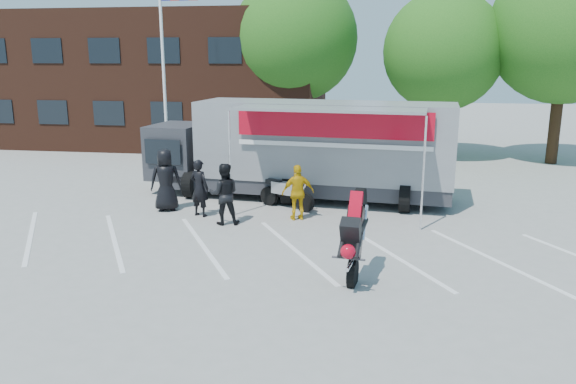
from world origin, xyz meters
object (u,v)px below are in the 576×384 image
(flagpole, at_px, (169,48))
(parked_motorcycle, at_px, (287,208))
(stunt_bike_rider, at_px, (357,274))
(spectator_leather_a, at_px, (166,180))
(tree_left, at_px, (295,39))
(tree_mid, at_px, (443,52))
(transporter_truck, at_px, (309,198))
(spectator_leather_b, at_px, (199,188))
(spectator_hivis, at_px, (298,192))
(spectator_leather_c, at_px, (224,194))
(tree_right, at_px, (566,29))

(flagpole, bearing_deg, parked_motorcycle, -42.42)
(stunt_bike_rider, distance_m, spectator_leather_a, 7.61)
(tree_left, bearing_deg, tree_mid, -8.13)
(transporter_truck, height_order, spectator_leather_a, spectator_leather_a)
(spectator_leather_b, bearing_deg, flagpole, -42.24)
(spectator_leather_a, relative_size, spectator_hivis, 1.18)
(transporter_truck, distance_m, stunt_bike_rider, 6.94)
(parked_motorcycle, xyz_separation_m, spectator_leather_b, (-2.45, -1.26, 0.87))
(spectator_leather_b, relative_size, spectator_hivis, 1.05)
(transporter_truck, xyz_separation_m, spectator_leather_a, (-4.23, -2.25, 0.97))
(transporter_truck, bearing_deg, flagpole, 155.11)
(transporter_truck, xyz_separation_m, stunt_bike_rider, (1.89, -6.68, 0.00))
(flagpole, distance_m, spectator_leather_b, 8.28)
(spectator_leather_c, distance_m, spectator_hivis, 2.16)
(tree_right, relative_size, stunt_bike_rider, 4.19)
(tree_mid, bearing_deg, tree_left, 171.87)
(stunt_bike_rider, height_order, spectator_hivis, spectator_hivis)
(tree_mid, height_order, stunt_bike_rider, tree_mid)
(stunt_bike_rider, relative_size, spectator_leather_b, 1.25)
(spectator_leather_c, height_order, spectator_hivis, spectator_leather_c)
(flagpole, bearing_deg, tree_right, 15.48)
(spectator_leather_b, bearing_deg, stunt_bike_rider, 162.31)
(spectator_leather_a, distance_m, spectator_hivis, 4.23)
(transporter_truck, relative_size, spectator_leather_b, 5.91)
(tree_right, distance_m, spectator_hivis, 15.64)
(spectator_leather_a, xyz_separation_m, spectator_leather_c, (2.19, -1.16, -0.09))
(parked_motorcycle, relative_size, spectator_leather_c, 1.17)
(spectator_leather_b, bearing_deg, transporter_truck, -116.40)
(flagpole, height_order, spectator_hivis, flagpole)
(tree_left, bearing_deg, spectator_hivis, -81.23)
(stunt_bike_rider, distance_m, spectator_leather_b, 6.35)
(tree_left, bearing_deg, tree_right, -7.13)
(transporter_truck, relative_size, spectator_leather_c, 5.78)
(stunt_bike_rider, distance_m, spectator_leather_c, 5.18)
(flagpole, height_order, tree_right, tree_right)
(flagpole, height_order, stunt_bike_rider, flagpole)
(tree_right, relative_size, transporter_truck, 0.89)
(flagpole, bearing_deg, tree_left, 54.72)
(flagpole, distance_m, spectator_leather_a, 7.46)
(spectator_leather_b, relative_size, spectator_leather_c, 0.98)
(flagpole, bearing_deg, stunt_bike_rider, -52.13)
(tree_left, relative_size, tree_mid, 1.13)
(flagpole, height_order, spectator_leather_a, flagpole)
(parked_motorcycle, xyz_separation_m, spectator_leather_a, (-3.68, -0.80, 0.97))
(stunt_bike_rider, bearing_deg, tree_mid, 85.65)
(parked_motorcycle, bearing_deg, stunt_bike_rider, -128.11)
(tree_left, relative_size, spectator_hivis, 5.24)
(parked_motorcycle, distance_m, spectator_leather_b, 2.89)
(stunt_bike_rider, bearing_deg, transporter_truck, 113.18)
(tree_mid, height_order, spectator_leather_c, tree_mid)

